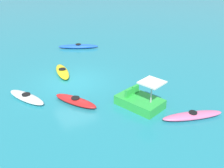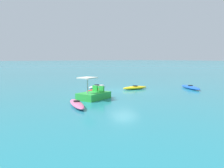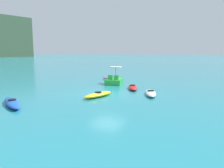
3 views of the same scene
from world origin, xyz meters
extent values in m
plane|color=teal|center=(0.00, 0.00, 0.00)|extent=(600.00, 600.00, 0.00)
ellipsoid|color=red|center=(2.65, -0.93, 0.16)|extent=(2.75, 1.96, 0.32)
cylinder|color=black|center=(2.65, -0.93, 0.35)|extent=(0.63, 0.63, 0.05)
ellipsoid|color=white|center=(0.93, -3.19, 0.16)|extent=(2.80, 1.83, 0.32)
cylinder|color=black|center=(0.93, -3.19, 0.35)|extent=(0.63, 0.63, 0.05)
ellipsoid|color=pink|center=(6.86, 3.61, 0.16)|extent=(1.55, 3.22, 0.32)
cylinder|color=black|center=(6.86, 3.61, 0.35)|extent=(0.52, 0.52, 0.05)
ellipsoid|color=blue|center=(-6.18, 2.90, 0.16)|extent=(2.18, 3.37, 0.32)
cylinder|color=black|center=(-6.18, 2.90, 0.35)|extent=(0.62, 0.62, 0.05)
ellipsoid|color=yellow|center=(-1.57, -0.18, 0.16)|extent=(2.77, 1.17, 0.32)
cylinder|color=black|center=(-1.57, -0.18, 0.35)|extent=(0.55, 0.55, 0.05)
cube|color=green|center=(4.58, 1.98, 0.25)|extent=(2.75, 2.19, 0.50)
cube|color=green|center=(3.96, 2.09, 0.72)|extent=(0.29, 0.47, 0.44)
cube|color=green|center=(4.15, 1.52, 0.72)|extent=(0.29, 0.47, 0.44)
cylinder|color=#B2B2B7|center=(5.24, 2.20, 1.05)|extent=(0.08, 0.08, 1.10)
cube|color=silver|center=(5.24, 2.20, 1.64)|extent=(1.39, 1.39, 0.08)
camera|label=1|loc=(15.00, -5.48, 7.49)|focal=43.72mm
camera|label=2|loc=(13.60, 16.27, 3.01)|focal=36.72mm
camera|label=3|loc=(-13.96, -8.56, 3.15)|focal=34.33mm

